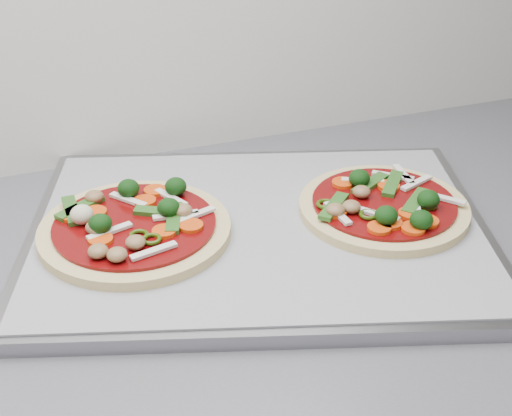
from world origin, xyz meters
name	(u,v)px	position (x,y,z in m)	size (l,w,h in m)	color
baking_tray	(259,231)	(-0.64, 1.36, 0.91)	(0.49, 0.36, 0.02)	gray
parchment	(259,224)	(-0.64, 1.36, 0.92)	(0.47, 0.34, 0.00)	#949499
pizza_left	(134,226)	(-0.77, 1.38, 0.93)	(0.28, 0.28, 0.03)	#E6CF87
pizza_right	(384,206)	(-0.51, 1.33, 0.93)	(0.19, 0.19, 0.03)	#E6CF87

